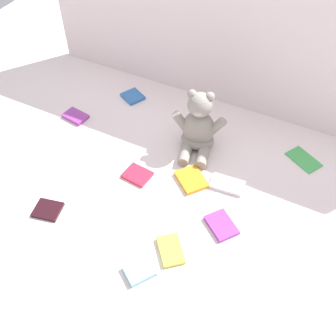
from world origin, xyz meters
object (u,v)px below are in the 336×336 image
(book_case_0, at_px, (139,271))
(book_case_8, at_px, (137,175))
(teddy_bear, at_px, (198,128))
(book_case_5, at_px, (171,250))
(book_case_6, at_px, (76,116))
(book_case_4, at_px, (191,180))
(book_case_1, at_px, (221,225))
(book_case_7, at_px, (304,159))
(book_case_9, at_px, (133,96))
(book_case_2, at_px, (48,210))
(book_case_3, at_px, (227,184))

(book_case_0, bearing_deg, book_case_8, 154.85)
(teddy_bear, bearing_deg, book_case_5, -89.75)
(teddy_bear, relative_size, book_case_6, 2.56)
(book_case_4, bearing_deg, book_case_1, 90.30)
(book_case_6, bearing_deg, book_case_7, 109.61)
(book_case_4, height_order, book_case_9, book_case_4)
(teddy_bear, distance_m, book_case_8, 0.31)
(book_case_4, xyz_separation_m, book_case_9, (-0.47, 0.35, -0.00))
(teddy_bear, height_order, book_case_1, teddy_bear)
(book_case_6, xyz_separation_m, book_case_7, (0.99, 0.21, -0.00))
(book_case_4, bearing_deg, book_case_6, -60.86)
(book_case_7, height_order, book_case_9, book_case_9)
(book_case_4, bearing_deg, book_case_7, 169.16)
(teddy_bear, distance_m, book_case_1, 0.43)
(book_case_9, bearing_deg, book_case_5, 65.61)
(book_case_5, distance_m, book_case_7, 0.70)
(book_case_1, relative_size, book_case_9, 1.20)
(book_case_1, xyz_separation_m, book_case_5, (-0.12, -0.17, 0.00))
(book_case_5, xyz_separation_m, book_case_7, (0.30, 0.63, -0.00))
(book_case_7, bearing_deg, book_case_8, 153.89)
(teddy_bear, distance_m, book_case_6, 0.58)
(book_case_8, xyz_separation_m, book_case_9, (-0.27, 0.42, 0.00))
(book_case_2, distance_m, book_case_6, 0.52)
(book_case_1, distance_m, book_case_3, 0.19)
(book_case_0, relative_size, book_case_4, 0.74)
(book_case_2, height_order, book_case_4, book_case_4)
(book_case_7, distance_m, book_case_9, 0.84)
(book_case_6, xyz_separation_m, book_case_9, (0.16, 0.25, -0.00))
(book_case_1, relative_size, book_case_8, 1.11)
(teddy_bear, xyz_separation_m, book_case_5, (0.13, -0.51, -0.09))
(book_case_2, bearing_deg, book_case_1, 97.89)
(teddy_bear, distance_m, book_case_9, 0.45)
(book_case_2, bearing_deg, book_case_7, 118.52)
(book_case_0, distance_m, book_case_5, 0.13)
(book_case_0, xyz_separation_m, book_case_6, (-0.64, 0.54, -0.00))
(book_case_0, relative_size, book_case_3, 0.71)
(book_case_2, height_order, book_case_6, book_case_6)
(book_case_2, bearing_deg, book_case_0, 68.81)
(teddy_bear, height_order, book_case_0, teddy_bear)
(book_case_7, xyz_separation_m, book_case_9, (-0.84, 0.04, 0.00))
(teddy_bear, distance_m, book_case_0, 0.64)
(book_case_3, bearing_deg, teddy_bear, 47.59)
(book_case_1, bearing_deg, book_case_0, 6.45)
(book_case_5, xyz_separation_m, book_case_6, (-0.70, 0.42, 0.00))
(book_case_1, bearing_deg, book_case_9, -89.64)
(book_case_1, xyz_separation_m, book_case_8, (-0.39, 0.07, -0.00))
(book_case_5, bearing_deg, teddy_bear, -116.35)
(book_case_2, xyz_separation_m, book_case_7, (0.78, 0.68, -0.00))
(book_case_1, bearing_deg, book_case_2, -31.84)
(book_case_5, relative_size, book_case_7, 0.85)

